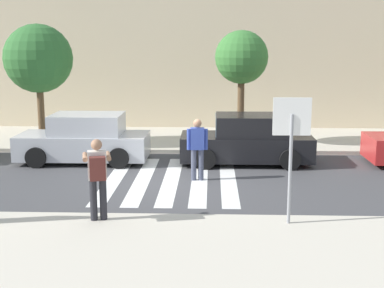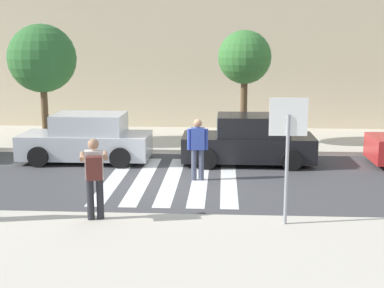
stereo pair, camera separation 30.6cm
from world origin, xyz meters
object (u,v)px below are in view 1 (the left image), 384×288
at_px(stop_sign, 291,133).
at_px(street_tree_center, 242,58).
at_px(photographer_with_backpack, 97,173).
at_px(parked_car_black, 247,141).
at_px(parked_car_silver, 85,140).
at_px(pedestrian_crossing, 197,146).
at_px(street_tree_west, 38,59).

relative_size(stop_sign, street_tree_center, 0.64).
xyz_separation_m(photographer_with_backpack, parked_car_black, (3.48, 5.97, -0.44)).
bearing_deg(parked_car_silver, stop_sign, -46.72).
relative_size(parked_car_silver, parked_car_black, 1.00).
relative_size(photographer_with_backpack, parked_car_black, 0.42).
xyz_separation_m(stop_sign, parked_car_silver, (-5.64, 5.99, -1.31)).
distance_m(pedestrian_crossing, street_tree_west, 7.28).
bearing_deg(stop_sign, street_tree_center, 93.88).
distance_m(parked_car_black, street_tree_center, 3.43).
xyz_separation_m(stop_sign, street_tree_center, (-0.57, 8.35, 1.18)).
bearing_deg(photographer_with_backpack, pedestrian_crossing, 62.93).
bearing_deg(parked_car_silver, pedestrian_crossing, -30.27).
relative_size(stop_sign, photographer_with_backpack, 1.51).
relative_size(photographer_with_backpack, street_tree_center, 0.43).
height_order(stop_sign, street_tree_center, street_tree_center).
height_order(street_tree_west, street_tree_center, street_tree_west).
xyz_separation_m(pedestrian_crossing, street_tree_center, (1.42, 4.49, 2.24)).
bearing_deg(street_tree_west, street_tree_center, 3.67).
bearing_deg(parked_car_silver, photographer_with_backpack, -74.16).
xyz_separation_m(stop_sign, parked_car_black, (-0.46, 5.99, -1.31)).
bearing_deg(street_tree_west, parked_car_black, -14.93).
xyz_separation_m(stop_sign, street_tree_west, (-7.62, 7.90, 1.16)).
xyz_separation_m(pedestrian_crossing, parked_car_silver, (-3.65, 2.13, -0.25)).
distance_m(parked_car_silver, parked_car_black, 5.18).
distance_m(photographer_with_backpack, parked_car_silver, 6.22).
xyz_separation_m(parked_car_black, street_tree_center, (-0.10, 2.36, 2.49)).
relative_size(stop_sign, parked_car_silver, 0.63).
height_order(parked_car_silver, street_tree_center, street_tree_center).
bearing_deg(street_tree_west, parked_car_silver, -43.97).
distance_m(pedestrian_crossing, parked_car_silver, 4.24).
xyz_separation_m(photographer_with_backpack, street_tree_west, (-3.67, 7.88, 2.03)).
xyz_separation_m(stop_sign, photographer_with_backpack, (-3.95, 0.02, -0.87)).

